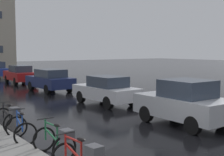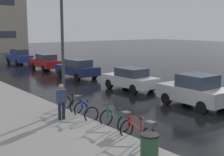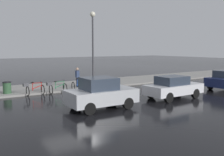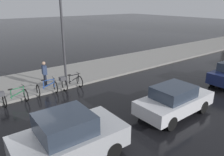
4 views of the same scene
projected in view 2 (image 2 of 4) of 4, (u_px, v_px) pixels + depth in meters
name	position (u px, v px, depth m)	size (l,w,h in m)	color
ground_plane	(184.00, 119.00, 14.23)	(140.00, 140.00, 0.00)	black
bicycle_nearest	(140.00, 130.00, 11.30)	(0.77, 1.43, 0.97)	black
bicycle_second	(117.00, 119.00, 12.68)	(0.77, 1.45, 0.97)	black
bicycle_third	(86.00, 111.00, 14.11)	(0.82, 1.15, 0.97)	black
bicycle_farthest	(72.00, 102.00, 15.30)	(0.79, 1.41, 0.99)	black
car_silver	(195.00, 91.00, 16.41)	(2.01, 3.82, 1.74)	#B2B5BA
car_white	(130.00, 79.00, 20.78)	(1.82, 4.04, 1.50)	silver
car_navy	(77.00, 68.00, 25.77)	(1.94, 4.17, 1.54)	navy
car_red	(46.00, 62.00, 30.71)	(1.93, 4.43, 1.55)	#AD1919
car_blue	(19.00, 57.00, 35.51)	(1.80, 4.12, 1.68)	navy
pedestrian	(61.00, 101.00, 13.63)	(0.42, 0.28, 1.73)	#1E2333
streetlamp	(62.00, 27.00, 14.39)	(0.43, 0.43, 6.20)	#424247
trash_bin	(149.00, 149.00, 9.48)	(0.58, 0.58, 0.97)	#2D5133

